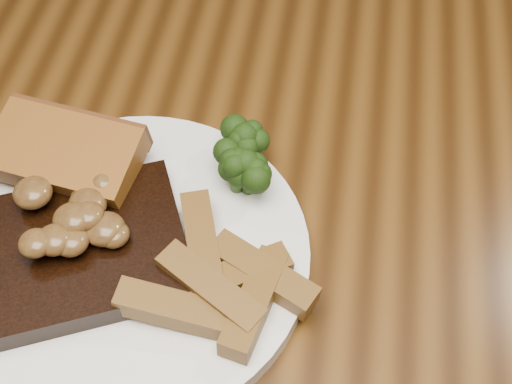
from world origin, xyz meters
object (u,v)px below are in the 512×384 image
Objects in this scene: plate at (130,257)px; garlic_bread at (70,170)px; chair_far at (460,18)px; steak at (77,253)px; dining_table at (233,277)px; potato_wedges at (211,264)px.

garlic_bread is (-0.06, 0.06, 0.02)m from plate.
steak is at bearing 61.51° from chair_far.
chair_far is (0.24, 0.55, -0.12)m from dining_table.
chair_far is at bearing 36.27° from steak.
dining_table is at bearing 4.71° from garlic_bread.
potato_wedges reaches higher than steak.
plate is 2.37× the size of garlic_bread.
garlic_bread is at bearing 86.26° from steak.
plate is at bearing 173.54° from potato_wedges.
potato_wedges is (-0.24, -0.61, 0.24)m from chair_far.
steak is (-0.10, -0.06, 0.12)m from dining_table.
potato_wedges is at bearing -21.62° from steak.
potato_wedges is (0.13, -0.07, -0.00)m from garlic_bread.
plate is at bearing -4.26° from steak.
dining_table is at bearing 7.31° from steak.
dining_table is 0.13m from plate.
garlic_bread is (-0.03, 0.07, 0.00)m from steak.
chair_far is at bearing 66.56° from dining_table.
chair_far reaches higher than plate.
garlic_bread is at bearing 151.90° from potato_wedges.
garlic_bread and potato_wedges have the same top height.
potato_wedges is (-0.00, -0.06, 0.12)m from dining_table.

